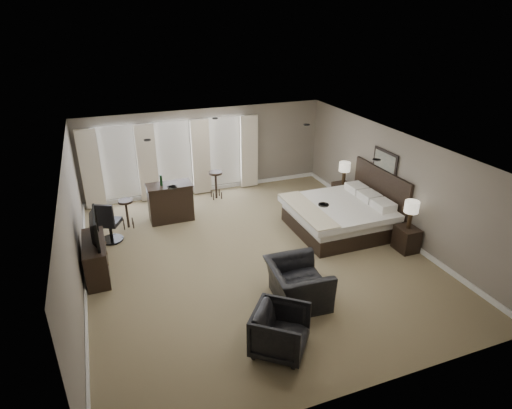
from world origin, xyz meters
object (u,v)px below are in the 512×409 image
object	(u,v)px
lamp_near	(410,215)
lamp_far	(344,173)
bed	(343,203)
bar_stool_left	(127,214)
desk_chair	(109,221)
armchair_near	(298,277)
bar_counter	(170,202)
armchair_far	(280,329)
dresser	(96,258)
nightstand_near	(406,239)
tv	(92,239)
bar_stool_right	(216,185)
nightstand_far	(342,194)

from	to	relation	value
lamp_near	lamp_far	xyz separation A→B (m)	(0.00, 2.90, 0.02)
bed	bar_stool_left	xyz separation A→B (m)	(-5.19, 2.11, -0.37)
bar_stool_left	desk_chair	xyz separation A→B (m)	(-0.46, -0.60, 0.15)
bar_stool_left	bed	bearing A→B (deg)	-22.07
armchair_near	bar_counter	bearing A→B (deg)	24.19
armchair_far	armchair_near	bearing A→B (deg)	1.20
bed	armchair_near	world-z (taller)	bed
dresser	desk_chair	size ratio (longest dim) A/B	1.30
armchair_far	desk_chair	world-z (taller)	desk_chair
armchair_near	nightstand_near	bearing A→B (deg)	-71.50
lamp_near	armchair_far	xyz separation A→B (m)	(-4.14, -1.98, -0.49)
bar_counter	armchair_near	bearing A→B (deg)	-69.73
bed	armchair_far	xyz separation A→B (m)	(-3.25, -3.43, -0.32)
tv	armchair_far	size ratio (longest dim) A/B	1.23
tv	bar_stool_right	xyz separation A→B (m)	(3.54, 3.11, -0.46)
dresser	desk_chair	world-z (taller)	desk_chair
armchair_far	bar_stool_right	size ratio (longest dim) A/B	1.05
bar_counter	bar_stool_right	bearing A→B (deg)	32.61
nightstand_far	tv	bearing A→B (deg)	-168.47
dresser	tv	xyz separation A→B (m)	(0.00, -0.00, 0.48)
nightstand_near	armchair_near	world-z (taller)	armchair_near
bar_counter	bed	bearing A→B (deg)	-28.12
desk_chair	tv	bearing A→B (deg)	101.65
bed	nightstand_near	size ratio (longest dim) A/B	4.08
bar_stool_right	armchair_far	bearing A→B (deg)	-96.62
armchair_near	bar_stool_right	size ratio (longest dim) A/B	1.44
nightstand_far	bar_stool_right	xyz separation A→B (m)	(-3.38, 1.70, 0.12)
tv	bar_stool_left	bearing A→B (deg)	-22.05
nightstand_near	armchair_near	distance (m)	3.40
nightstand_near	nightstand_far	xyz separation A→B (m)	(0.00, 2.90, 0.01)
nightstand_near	bar_stool_right	bearing A→B (deg)	126.27
armchair_near	bar_counter	distance (m)	4.75
bed	bar_stool_left	size ratio (longest dim) A/B	3.08
nightstand_near	dresser	xyz separation A→B (m)	(-6.92, 1.49, 0.11)
nightstand_far	armchair_far	world-z (taller)	armchair_far
bar_counter	dresser	bearing A→B (deg)	-133.27
armchair_near	bar_stool_left	distance (m)	5.23
armchair_far	desk_chair	xyz separation A→B (m)	(-2.41, 4.94, 0.10)
armchair_far	bar_stool_left	distance (m)	5.87
armchair_far	lamp_near	bearing A→B (deg)	-25.90
tv	armchair_far	bearing A→B (deg)	-141.28
nightstand_near	tv	size ratio (longest dim) A/B	0.54
tv	nightstand_near	bearing A→B (deg)	-102.14
lamp_near	bar_stool_left	distance (m)	7.07
tv	armchair_near	world-z (taller)	armchair_near
dresser	bar_stool_right	world-z (taller)	bar_stool_right
nightstand_near	lamp_near	distance (m)	0.64
lamp_far	tv	size ratio (longest dim) A/B	0.61
armchair_near	lamp_near	bearing A→B (deg)	-71.50
armchair_near	desk_chair	distance (m)	5.02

